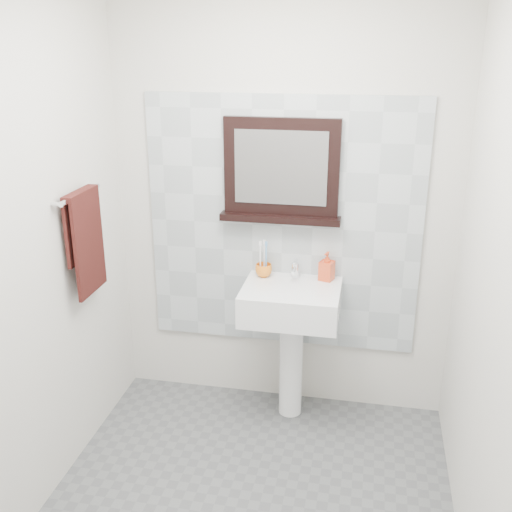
{
  "coord_description": "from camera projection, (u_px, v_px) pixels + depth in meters",
  "views": [
    {
      "loc": [
        0.5,
        -2.23,
        2.18
      ],
      "look_at": [
        -0.05,
        0.55,
        1.15
      ],
      "focal_mm": 42.0,
      "sensor_mm": 36.0,
      "label": 1
    }
  ],
  "objects": [
    {
      "name": "framed_mirror",
      "position": [
        281.0,
        173.0,
        3.37
      ],
      "size": [
        0.69,
        0.11,
        0.59
      ],
      "color": "black",
      "rests_on": "back_wall"
    },
    {
      "name": "splashback",
      "position": [
        282.0,
        226.0,
        3.5
      ],
      "size": [
        1.6,
        0.02,
        1.5
      ],
      "primitive_type": "cube",
      "color": "#ACB6BB",
      "rests_on": "back_wall"
    },
    {
      "name": "right_wall",
      "position": [
        498.0,
        298.0,
        2.28
      ],
      "size": [
        0.01,
        2.2,
        2.5
      ],
      "primitive_type": "cube",
      "color": "silver",
      "rests_on": "ground"
    },
    {
      "name": "hand_towel",
      "position": [
        85.0,
        234.0,
        3.09
      ],
      "size": [
        0.06,
        0.3,
        0.55
      ],
      "color": "black",
      "rests_on": "towel_bar"
    },
    {
      "name": "toothbrush_cup",
      "position": [
        264.0,
        270.0,
        3.52
      ],
      "size": [
        0.13,
        0.13,
        0.08
      ],
      "primitive_type": "imported",
      "rotation": [
        0.0,
        0.0,
        0.4
      ],
      "color": "orange",
      "rests_on": "pedestal_sink"
    },
    {
      "name": "toothbrushes",
      "position": [
        264.0,
        257.0,
        3.49
      ],
      "size": [
        0.05,
        0.04,
        0.21
      ],
      "color": "white",
      "rests_on": "toothbrush_cup"
    },
    {
      "name": "back_wall",
      "position": [
        283.0,
        209.0,
        3.48
      ],
      "size": [
        2.0,
        0.01,
        2.5
      ],
      "primitive_type": "cube",
      "color": "silver",
      "rests_on": "ground"
    },
    {
      "name": "front_wall",
      "position": [
        145.0,
        447.0,
        1.45
      ],
      "size": [
        2.0,
        0.01,
        2.5
      ],
      "primitive_type": "cube",
      "color": "silver",
      "rests_on": "ground"
    },
    {
      "name": "towel_bar",
      "position": [
        79.0,
        195.0,
        3.02
      ],
      "size": [
        0.07,
        0.4,
        0.03
      ],
      "color": "silver",
      "rests_on": "left_wall"
    },
    {
      "name": "left_wall",
      "position": [
        22.0,
        262.0,
        2.65
      ],
      "size": [
        0.01,
        2.2,
        2.5
      ],
      "primitive_type": "cube",
      "color": "silver",
      "rests_on": "ground"
    },
    {
      "name": "soap_dispenser",
      "position": [
        327.0,
        266.0,
        3.45
      ],
      "size": [
        0.1,
        0.1,
        0.17
      ],
      "primitive_type": "imported",
      "rotation": [
        0.0,
        0.0,
        -0.32
      ],
      "color": "red",
      "rests_on": "pedestal_sink"
    },
    {
      "name": "pedestal_sink",
      "position": [
        291.0,
        316.0,
        3.45
      ],
      "size": [
        0.55,
        0.44,
        0.96
      ],
      "color": "white",
      "rests_on": "ground"
    }
  ]
}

